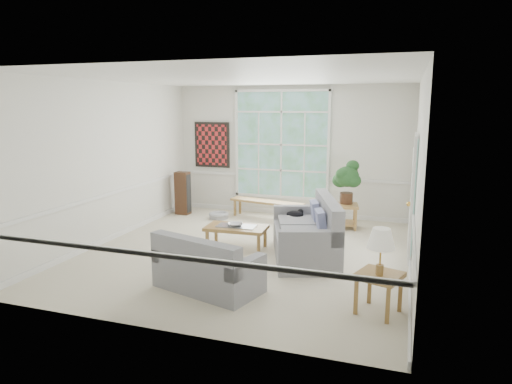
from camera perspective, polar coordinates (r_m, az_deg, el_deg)
floor at (r=8.13m, az=-1.12°, el=-7.53°), size 5.50×6.00×0.01m
ceiling at (r=7.73m, az=-1.21°, el=14.12°), size 5.50×6.00×0.02m
wall_back at (r=10.64m, az=4.28°, el=5.10°), size 5.50×0.02×3.00m
wall_front at (r=5.10m, az=-12.53°, el=-1.37°), size 5.50×0.02×3.00m
wall_left at (r=9.08m, az=-17.78°, el=3.63°), size 0.02×6.00×3.00m
wall_right at (r=7.35m, az=19.50°, el=1.94°), size 0.02×6.00×3.00m
window_back at (r=10.64m, az=3.19°, el=5.93°), size 2.30×0.08×2.40m
entry_door at (r=8.01m, az=18.96°, el=-0.60°), size 0.08×0.90×2.10m
door_sidelight at (r=7.37m, az=19.02°, el=-0.76°), size 0.08×0.26×1.90m
wall_art at (r=11.22m, az=-5.53°, el=5.89°), size 0.90×0.06×1.10m
wall_frame_near at (r=9.07m, az=19.12°, el=3.87°), size 0.04×0.26×0.32m
wall_frame_far at (r=9.47m, az=19.11°, el=4.14°), size 0.04×0.26×0.32m
loveseat_right at (r=7.75m, az=6.11°, el=-4.53°), size 1.53×2.10×1.02m
loveseat_front at (r=6.48m, az=-5.97°, el=-8.68°), size 1.62×1.14×0.80m
coffee_table at (r=8.29m, az=-2.45°, el=-5.66°), size 1.12×0.65×0.41m
pewter_bowl at (r=8.20m, az=-2.58°, el=-4.08°), size 0.43×0.43×0.08m
window_bench at (r=10.40m, az=1.36°, el=-2.24°), size 1.79×0.66×0.41m
end_table at (r=9.77m, az=11.07°, el=-2.98°), size 0.60×0.60×0.51m
houseplant at (r=9.70m, az=11.29°, el=1.27°), size 0.56×0.56×0.93m
side_table at (r=5.99m, az=15.05°, el=-12.10°), size 0.65×0.65×0.52m
table_lamp at (r=5.74m, az=15.30°, el=-7.24°), size 0.48×0.48×0.59m
pet_bed at (r=10.49m, az=-4.68°, el=-2.94°), size 0.52×0.52×0.13m
floor_speaker at (r=10.91m, az=-9.14°, el=-0.14°), size 0.32×0.25×1.01m
cat at (r=8.36m, az=4.88°, el=-2.76°), size 0.33×0.25×0.15m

